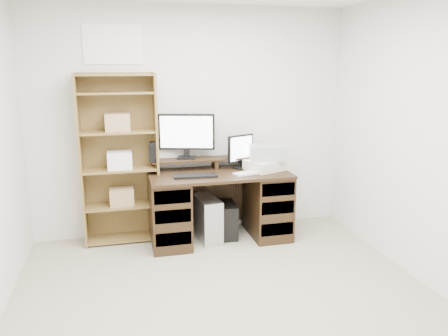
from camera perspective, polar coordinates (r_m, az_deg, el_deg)
name	(u,v)px	position (r m, az deg, el deg)	size (l,w,h in m)	color
room	(241,161)	(2.96, 2.21, 0.98)	(3.54, 4.04, 2.54)	#9D967B
desk	(219,205)	(4.78, -0.61, -4.79)	(1.50, 0.70, 0.75)	black
riser_shelf	(215,160)	(4.85, -1.18, 1.05)	(1.40, 0.22, 0.12)	black
monitor_wide	(187,134)	(4.80, -4.91, 4.50)	(0.60, 0.22, 0.49)	black
monitor_small	(241,150)	(4.84, 2.18, 2.34)	(0.32, 0.19, 0.37)	black
speaker	(154,152)	(4.70, -9.17, 2.12)	(0.08, 0.08, 0.21)	black
keyboard_black	(196,176)	(4.50, -3.72, -1.04)	(0.44, 0.15, 0.02)	black
keyboard_white	(252,173)	(4.65, 3.64, -0.60)	(0.41, 0.12, 0.02)	silver
mouse	(270,171)	(4.71, 5.97, -0.37)	(0.09, 0.06, 0.04)	silver
printer	(267,165)	(4.82, 5.63, 0.43)	(0.43, 0.33, 0.11)	beige
basket	(267,153)	(4.79, 5.67, 2.01)	(0.38, 0.27, 0.16)	#989CA2
tower_silver	(207,218)	(4.81, -2.26, -6.61)	(0.21, 0.48, 0.48)	#AFB2B6
tower_black	(228,220)	(4.90, 0.47, -6.77)	(0.18, 0.39, 0.38)	black
bookshelf	(120,158)	(4.73, -13.48, 1.27)	(0.80, 0.30, 1.80)	brown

